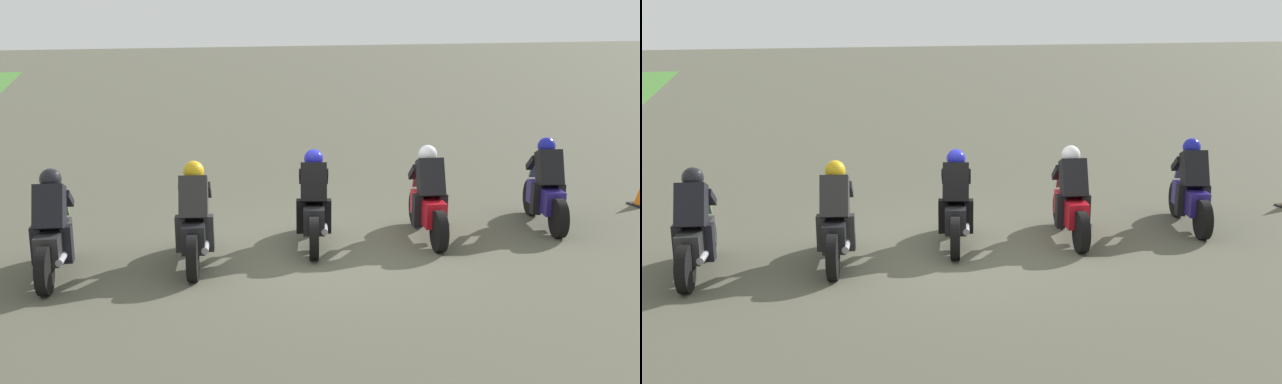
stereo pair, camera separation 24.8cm
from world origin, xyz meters
TOP-DOWN VIEW (x-y plane):
  - ground_plane at (0.00, 0.00)m, footprint 120.00×120.00m
  - rider_lane_a at (0.22, -4.06)m, footprint 2.01×0.66m
  - rider_lane_b at (0.11, -1.84)m, footprint 2.03×0.61m
  - rider_lane_c at (0.29, 0.02)m, footprint 2.00×0.69m
  - rider_lane_d at (-0.11, 1.92)m, footprint 2.03×0.62m
  - rider_lane_e at (-0.09, 3.86)m, footprint 2.04×0.60m

SIDE VIEW (x-z plane):
  - ground_plane at x=0.00m, z-range 0.00..0.00m
  - rider_lane_a at x=0.22m, z-range -0.13..1.38m
  - rider_lane_b at x=0.11m, z-range -0.13..1.38m
  - rider_lane_c at x=0.29m, z-range -0.13..1.38m
  - rider_lane_d at x=-0.11m, z-range -0.13..1.38m
  - rider_lane_e at x=-0.09m, z-range -0.13..1.38m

